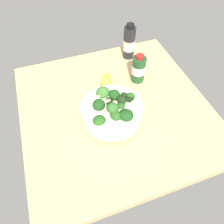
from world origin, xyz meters
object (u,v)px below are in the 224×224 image
object	(u,v)px
bottle_tall	(138,69)
bottle_short	(129,43)
lemon_wedge	(106,81)
bowl_of_broccoli	(112,110)

from	to	relation	value
bottle_tall	bottle_short	distance (cm)	14.97
lemon_wedge	bowl_of_broccoli	bearing A→B (deg)	-11.26
bowl_of_broccoli	lemon_wedge	size ratio (longest dim) A/B	2.89
bowl_of_broccoli	bottle_tall	world-z (taller)	bottle_tall
bowl_of_broccoli	lemon_wedge	distance (cm)	16.66
bottle_tall	bottle_short	world-z (taller)	bottle_short
lemon_wedge	bottle_tall	distance (cm)	12.99
bowl_of_broccoli	lemon_wedge	xyz separation A→B (cm)	(-16.18, 3.22, -2.35)
bottle_short	bowl_of_broccoli	bearing A→B (deg)	-31.02
bottle_tall	bottle_short	size ratio (longest dim) A/B	0.77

